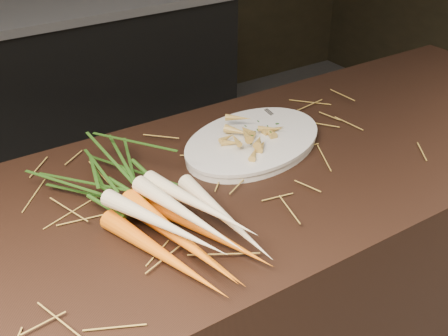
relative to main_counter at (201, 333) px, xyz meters
name	(u,v)px	position (x,y,z in m)	size (l,w,h in m)	color
main_counter	(201,333)	(0.00, 0.00, 0.00)	(2.40, 0.70, 0.90)	black
back_counter	(65,83)	(0.30, 1.88, -0.03)	(1.82, 0.62, 0.84)	black
straw_bedding	(197,185)	(0.00, 0.00, 0.46)	(1.40, 0.60, 0.02)	olive
root_veg_bunch	(132,192)	(-0.16, -0.01, 0.50)	(0.29, 0.60, 0.11)	orange
serving_platter	(253,143)	(0.21, 0.09, 0.46)	(0.39, 0.26, 0.02)	white
roasted_veg_heap	(253,131)	(0.21, 0.09, 0.49)	(0.19, 0.14, 0.04)	olive
serving_fork	(292,121)	(0.35, 0.11, 0.47)	(0.01, 0.15, 0.00)	silver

